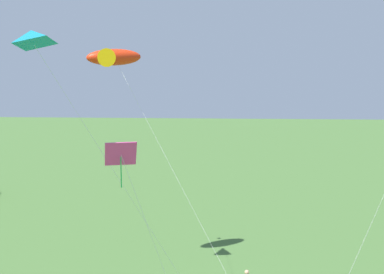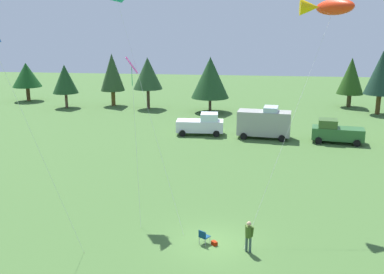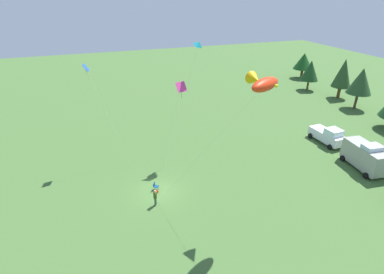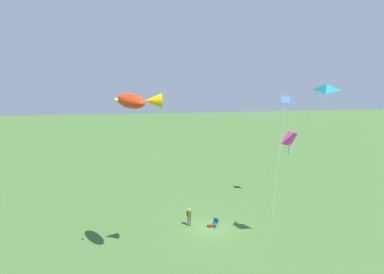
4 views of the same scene
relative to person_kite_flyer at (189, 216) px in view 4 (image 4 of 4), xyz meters
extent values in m
plane|color=#416630|center=(-1.91, 0.77, -1.02)|extent=(160.00, 160.00, 0.00)
cylinder|color=#395248|center=(-0.10, 0.05, -0.60)|extent=(0.14, 0.14, 0.85)
cylinder|color=#395248|center=(0.09, -0.06, -0.60)|extent=(0.14, 0.14, 0.85)
cylinder|color=#39551B|center=(0.00, 0.00, 0.14)|extent=(0.47, 0.47, 0.62)
sphere|color=tan|center=(0.00, 0.00, 0.60)|extent=(0.24, 0.24, 0.24)
cylinder|color=#39551B|center=(-0.14, 0.15, 0.17)|extent=(0.14, 0.13, 0.55)
cylinder|color=#39551B|center=(0.20, -0.05, 0.17)|extent=(0.17, 0.15, 0.56)
cube|color=navy|center=(-2.37, 0.63, -0.60)|extent=(0.66, 0.66, 0.04)
cube|color=navy|center=(-2.49, 0.44, -0.40)|extent=(0.43, 0.29, 0.40)
cylinder|color=#A5A8AD|center=(-2.44, 0.92, -0.81)|extent=(0.03, 0.03, 0.42)
cylinder|color=#A5A8AD|center=(-2.08, 0.69, -0.81)|extent=(0.03, 0.03, 0.42)
cylinder|color=#A5A8AD|center=(-2.66, 0.56, -0.81)|extent=(0.03, 0.03, 0.42)
cylinder|color=#A5A8AD|center=(-2.31, 0.34, -0.81)|extent=(0.03, 0.03, 0.42)
cube|color=#A51C05|center=(-1.83, 0.52, -0.91)|extent=(0.38, 0.39, 0.22)
ellipsoid|color=red|center=(4.82, 7.70, 11.64)|extent=(2.62, 3.45, 1.02)
cone|color=#E7B209|center=(3.33, 7.70, 11.64)|extent=(1.16, 1.02, 1.02)
sphere|color=yellow|center=(5.73, 8.02, 11.76)|extent=(0.25, 0.25, 0.25)
cylinder|color=silver|center=(2.29, 3.97, 5.31)|extent=(5.08, 7.47, 12.66)
cylinder|color=#4C3823|center=(-0.24, 0.25, -1.02)|extent=(0.04, 0.04, 0.01)
pyramid|color=teal|center=(-8.78, 7.73, 12.42)|extent=(1.68, 1.54, 0.79)
cylinder|color=silver|center=(-6.24, 4.55, 5.59)|extent=(5.21, 6.21, 13.22)
cylinder|color=#4C3823|center=(-3.65, 1.45, -1.02)|extent=(0.04, 0.04, 0.01)
cube|color=blue|center=(-10.67, -4.45, 10.35)|extent=(0.96, 0.69, 0.74)
cylinder|color=yellow|center=(-10.67, -4.45, 9.83)|extent=(0.04, 0.04, 0.87)
cylinder|color=silver|center=(-9.62, -2.81, 4.67)|extent=(2.11, 3.30, 11.37)
cylinder|color=#4C3823|center=(-8.58, -1.17, -1.02)|extent=(0.04, 0.04, 0.01)
cube|color=#E13A90|center=(-7.33, 5.10, 8.23)|extent=(0.95, 1.29, 0.97)
cylinder|color=green|center=(-7.33, 5.10, 7.54)|extent=(0.04, 0.04, 1.16)
cylinder|color=silver|center=(-6.82, 3.62, 3.61)|extent=(1.03, 2.98, 9.25)
cylinder|color=#4C3823|center=(-6.31, 2.13, -1.02)|extent=(0.04, 0.04, 0.01)
camera|label=1|loc=(-26.49, 1.42, 11.95)|focal=50.00mm
camera|label=2|loc=(-0.27, -21.65, 10.78)|focal=42.00mm
camera|label=3|loc=(23.02, -4.37, 17.90)|focal=28.00mm
camera|label=4|loc=(4.01, 32.68, 14.18)|focal=35.00mm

